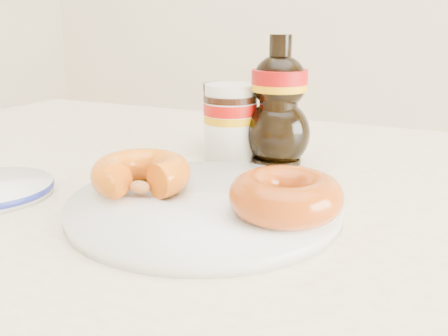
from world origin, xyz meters
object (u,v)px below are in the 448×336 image
at_px(dining_table, 232,250).
at_px(dark_jar, 223,117).
at_px(plate, 204,205).
at_px(donut_bitten, 141,174).
at_px(syrup_bottle, 279,101).
at_px(donut_whole, 286,196).
at_px(nutella_jar, 230,119).

distance_m(dining_table, dark_jar, 0.24).
relative_size(dining_table, dark_jar, 13.74).
bearing_deg(plate, donut_bitten, -176.67).
xyz_separation_m(plate, syrup_bottle, (0.01, 0.21, 0.08)).
bearing_deg(donut_bitten, plate, 26.59).
height_order(donut_whole, syrup_bottle, syrup_bottle).
height_order(dining_table, nutella_jar, nutella_jar).
height_order(plate, nutella_jar, nutella_jar).
relative_size(donut_bitten, syrup_bottle, 0.62).
relative_size(dining_table, donut_bitten, 12.66).
bearing_deg(syrup_bottle, dark_jar, 155.92).
bearing_deg(dining_table, nutella_jar, 115.41).
xyz_separation_m(donut_whole, syrup_bottle, (-0.08, 0.22, 0.06)).
distance_m(nutella_jar, syrup_bottle, 0.08).
bearing_deg(donut_whole, nutella_jar, 126.19).
distance_m(plate, nutella_jar, 0.22).
relative_size(plate, donut_bitten, 2.63).
bearing_deg(dark_jar, dining_table, -61.81).
height_order(dining_table, donut_bitten, donut_bitten).
distance_m(syrup_bottle, dark_jar, 0.12).
relative_size(dining_table, donut_whole, 12.59).
relative_size(donut_bitten, donut_whole, 0.99).
height_order(nutella_jar, dark_jar, nutella_jar).
distance_m(plate, donut_bitten, 0.08).
bearing_deg(dark_jar, nutella_jar, -56.39).
bearing_deg(dark_jar, plate, -69.15).
xyz_separation_m(dining_table, plate, (0.00, -0.08, 0.09)).
distance_m(donut_whole, nutella_jar, 0.26).
xyz_separation_m(plate, donut_bitten, (-0.08, -0.00, 0.03)).
xyz_separation_m(plate, donut_whole, (0.09, -0.01, 0.03)).
distance_m(dining_table, syrup_bottle, 0.22).
xyz_separation_m(plate, dark_jar, (-0.10, 0.26, 0.04)).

